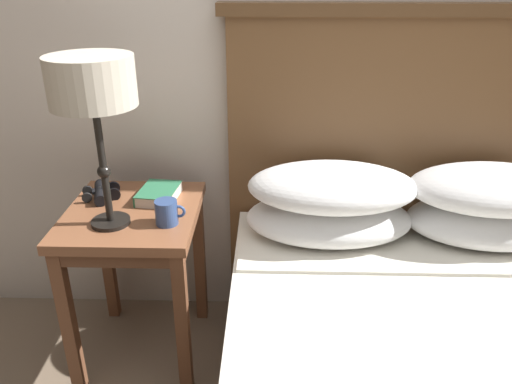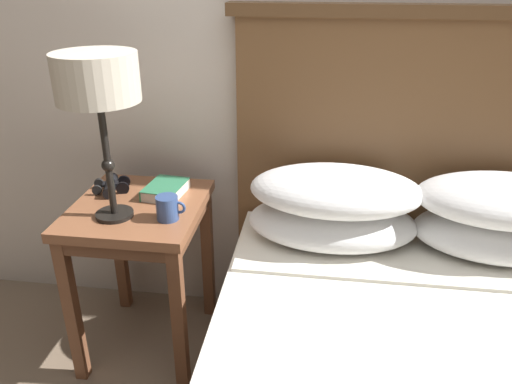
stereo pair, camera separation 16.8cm
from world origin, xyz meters
The scene contains 6 objects.
wall_back centered at (0.00, 1.02, 1.30)m, with size 8.00×0.06×2.60m.
nightstand centered at (-0.53, 0.66, 0.54)m, with size 0.47×0.51×0.64m.
table_lamp centered at (-0.58, 0.56, 1.10)m, with size 0.26×0.26×0.56m.
book_on_nightstand centered at (-0.46, 0.76, 0.66)m, with size 0.15×0.19×0.04m.
binoculars_pair centered at (-0.67, 0.76, 0.66)m, with size 0.15×0.16×0.05m.
coffee_mug centered at (-0.39, 0.57, 0.68)m, with size 0.10×0.08×0.08m.
Camera 2 is at (0.12, -0.89, 1.44)m, focal length 35.00 mm.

